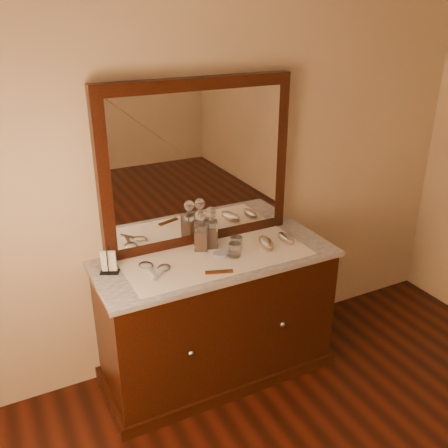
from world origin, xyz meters
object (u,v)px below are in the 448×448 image
Objects in this scene: hand_mirror_inner at (163,269)px; decanter_left at (201,234)px; brush_far at (286,238)px; hand_mirror_outer at (147,267)px; mirror_frame at (198,164)px; pin_dish at (220,254)px; decanter_right at (211,232)px; comb at (219,272)px; dresser_cabinet at (217,318)px; napkin_rack at (109,263)px; brush_near at (266,243)px.

decanter_left is at bearing 25.35° from hand_mirror_inner.
brush_far is 0.73× the size of hand_mirror_outer.
mirror_frame reaches higher than brush_far.
pin_dish is 0.44m from hand_mirror_outer.
decanter_right is 0.46m from hand_mirror_outer.
hand_mirror_inner is (-0.27, 0.16, 0.00)m from comb.
comb is (-0.07, -0.43, -0.49)m from mirror_frame.
mirror_frame is 0.65m from hand_mirror_inner.
decanter_left is (-0.04, 0.12, 0.54)m from dresser_cabinet.
pin_dish is at bearing -90.94° from decanter_right.
hand_mirror_inner reaches higher than comb.
dresser_cabinet is at bearing -8.82° from napkin_rack.
napkin_rack is at bearing 170.97° from pin_dish.
pin_dish is 0.46× the size of brush_near.
brush_far is (1.09, -0.12, -0.04)m from napkin_rack.
hand_mirror_outer is at bearing -14.05° from napkin_rack.
decanter_left reaches higher than napkin_rack.
brush_far is at bearing -6.08° from napkin_rack.
pin_dish is 0.65m from napkin_rack.
comb is 0.32m from hand_mirror_inner.
brush_far is 0.87× the size of hand_mirror_inner.
mirror_frame is 6.86× the size of hand_mirror_inner.
brush_near reaches higher than brush_far.
decanter_right is at bearing 2.72° from napkin_rack.
dresser_cabinet is 0.67m from brush_far.
decanter_left reaches higher than dresser_cabinet.
pin_dish is 0.55× the size of comb.
decanter_right is at bearing 152.44° from brush_near.
hand_mirror_inner is at bearing 167.96° from comb.
napkin_rack is 0.84× the size of brush_near.
napkin_rack is 1.10m from brush_far.
decanter_right reaches higher than dresser_cabinet.
decanter_left reaches higher than comb.
decanter_right reaches higher than brush_far.
pin_dish is at bearing -14.48° from dresser_cabinet.
hand_mirror_inner is (-0.67, 0.01, -0.02)m from brush_near.
hand_mirror_outer reaches higher than hand_mirror_inner.
napkin_rack is 0.21m from hand_mirror_outer.
napkin_rack reaches higher than dresser_cabinet.
mirror_frame is at bearing 25.83° from hand_mirror_outer.
hand_mirror_inner is (-0.37, -0.02, 0.00)m from pin_dish.
mirror_frame reaches higher than napkin_rack.
brush_near is (0.32, -0.03, 0.47)m from dresser_cabinet.
brush_far is at bearing -4.24° from hand_mirror_outer.
decanter_left is at bearing -176.13° from decanter_right.
decanter_right is at bearing 89.06° from pin_dish.
napkin_rack is at bearing 171.18° from dresser_cabinet.
napkin_rack is at bearing 156.58° from hand_mirror_inner.
decanter_left is 1.24× the size of hand_mirror_outer.
brush_far reaches higher than hand_mirror_inner.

